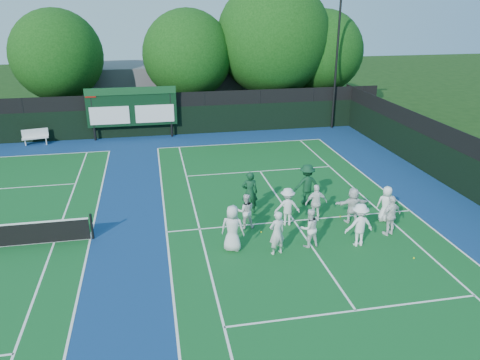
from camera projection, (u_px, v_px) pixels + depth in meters
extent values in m
plane|color=black|center=(301.00, 231.00, 19.36)|extent=(120.00, 120.00, 0.00)
cube|color=navy|center=(154.00, 233.00, 19.20)|extent=(34.00, 32.00, 0.01)
cube|color=#115622|center=(294.00, 221.00, 20.27)|extent=(10.97, 23.77, 0.00)
cube|color=white|center=(241.00, 144.00, 31.15)|extent=(10.97, 0.08, 0.00)
cube|color=white|center=(167.00, 232.00, 19.29)|extent=(0.08, 23.77, 0.00)
cube|color=white|center=(410.00, 211.00, 21.25)|extent=(0.08, 23.77, 0.00)
cube|color=white|center=(200.00, 229.00, 19.53)|extent=(0.08, 23.77, 0.00)
cube|color=white|center=(382.00, 213.00, 21.00)|extent=(0.08, 23.77, 0.00)
cube|color=white|center=(356.00, 311.00, 14.41)|extent=(8.23, 0.08, 0.00)
cube|color=white|center=(260.00, 171.00, 26.13)|extent=(8.23, 0.08, 0.00)
cube|color=white|center=(294.00, 221.00, 20.27)|extent=(0.08, 12.80, 0.00)
cube|color=white|center=(17.00, 156.00, 28.65)|extent=(10.97, 0.08, 0.00)
cube|color=white|center=(90.00, 239.00, 18.74)|extent=(0.08, 23.77, 0.00)
cube|color=white|center=(54.00, 242.00, 18.50)|extent=(0.08, 23.77, 0.00)
cube|color=black|center=(148.00, 122.00, 32.57)|extent=(34.00, 0.08, 2.00)
cube|color=black|center=(147.00, 101.00, 32.03)|extent=(34.00, 0.05, 1.00)
cylinder|color=black|center=(93.00, 115.00, 31.29)|extent=(0.16, 0.16, 3.50)
cylinder|color=black|center=(171.00, 112.00, 32.22)|extent=(0.16, 0.16, 3.50)
cube|color=black|center=(132.00, 107.00, 31.60)|extent=(6.00, 0.15, 2.60)
cube|color=#13441F|center=(130.00, 91.00, 31.11)|extent=(6.00, 0.05, 0.50)
cube|color=white|center=(110.00, 116.00, 31.42)|extent=(2.60, 0.04, 1.20)
cube|color=white|center=(155.00, 114.00, 31.95)|extent=(2.60, 0.04, 1.20)
cube|color=maroon|center=(90.00, 94.00, 30.68)|extent=(0.70, 0.04, 0.50)
cube|color=#5D5D62|center=(193.00, 86.00, 40.26)|extent=(18.00, 6.00, 4.00)
cylinder|color=black|center=(337.00, 59.00, 33.27)|extent=(0.16, 0.16, 10.00)
cylinder|color=black|center=(92.00, 226.00, 18.57)|extent=(0.10, 0.10, 1.10)
cube|color=silver|center=(35.00, 138.00, 30.81)|extent=(1.69, 0.77, 0.07)
cube|color=silver|center=(35.00, 133.00, 30.85)|extent=(1.61, 0.41, 0.54)
cube|color=silver|center=(25.00, 142.00, 30.78)|extent=(0.14, 0.39, 0.43)
cube|color=silver|center=(46.00, 141.00, 31.01)|extent=(0.14, 0.39, 0.43)
cylinder|color=black|center=(64.00, 109.00, 34.54)|extent=(0.44, 0.44, 2.88)
sphere|color=#0E3B0D|center=(57.00, 55.00, 33.16)|extent=(6.45, 6.45, 6.45)
sphere|color=#0E3B0D|center=(68.00, 64.00, 33.77)|extent=(4.51, 4.51, 4.51)
cylinder|color=black|center=(190.00, 105.00, 36.24)|extent=(0.44, 0.44, 2.65)
sphere|color=#0E3B0D|center=(188.00, 55.00, 34.86)|extent=(6.66, 6.66, 6.66)
sphere|color=#0E3B0D|center=(195.00, 63.00, 35.49)|extent=(4.66, 4.66, 4.66)
cylinder|color=black|center=(272.00, 100.00, 37.36)|extent=(0.44, 0.44, 2.97)
sphere|color=#0E3B0D|center=(273.00, 38.00, 35.65)|extent=(8.71, 8.71, 8.71)
sphere|color=#0E3B0D|center=(279.00, 49.00, 36.34)|extent=(6.10, 6.10, 6.10)
cylinder|color=black|center=(319.00, 99.00, 38.11)|extent=(0.44, 0.44, 2.78)
sphere|color=#0E3B0D|center=(322.00, 51.00, 36.74)|extent=(6.42, 6.42, 6.42)
sphere|color=#0E3B0D|center=(327.00, 59.00, 37.35)|extent=(4.49, 4.49, 4.49)
sphere|color=#BFD619|center=(261.00, 232.00, 19.24)|extent=(0.07, 0.07, 0.07)
sphere|color=#BFD619|center=(340.00, 216.00, 20.62)|extent=(0.07, 0.07, 0.07)
sphere|color=#BFD619|center=(414.00, 258.00, 17.29)|extent=(0.07, 0.07, 0.07)
sphere|color=#BFD619|center=(279.00, 220.00, 20.31)|extent=(0.07, 0.07, 0.07)
imported|color=silver|center=(233.00, 228.00, 17.62)|extent=(1.05, 0.88, 1.84)
imported|color=silver|center=(277.00, 233.00, 17.36)|extent=(0.73, 0.57, 1.75)
imported|color=white|center=(310.00, 228.00, 17.94)|extent=(0.83, 0.69, 1.56)
imported|color=white|center=(359.00, 225.00, 17.97)|extent=(1.17, 0.71, 1.75)
imported|color=white|center=(391.00, 216.00, 18.81)|extent=(1.08, 0.72, 1.71)
imported|color=silver|center=(246.00, 211.00, 19.44)|extent=(0.78, 0.63, 1.52)
imported|color=white|center=(287.00, 207.00, 19.66)|extent=(1.14, 0.73, 1.67)
imported|color=white|center=(316.00, 203.00, 20.03)|extent=(0.99, 0.44, 1.67)
imported|color=white|center=(353.00, 205.00, 19.93)|extent=(1.46, 0.48, 1.57)
imported|color=white|center=(386.00, 204.00, 20.01)|extent=(0.89, 0.70, 1.60)
imported|color=#0F3A20|center=(250.00, 192.00, 20.74)|extent=(0.77, 0.56, 1.95)
imported|color=#103B21|center=(307.00, 184.00, 21.64)|extent=(1.29, 0.77, 1.95)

